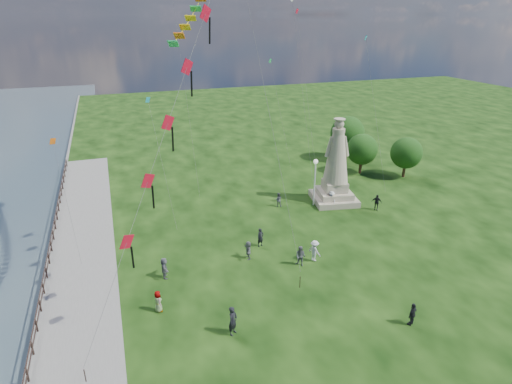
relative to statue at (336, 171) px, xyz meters
name	(u,v)px	position (x,y,z in m)	size (l,w,h in m)	color
waterfront	(63,284)	(-25.32, -6.57, -3.30)	(200.00, 200.00, 1.51)	#394D55
statue	(336,171)	(0.00, 0.00, 0.00)	(4.93, 4.93, 8.57)	tan
lamppost	(315,172)	(-2.37, -0.16, 0.24)	(0.45, 0.45, 4.81)	silver
tree_row	(366,142)	(8.69, 8.11, -0.01)	(7.76, 12.05, 5.74)	#382314
person_0	(233,321)	(-15.32, -15.53, -2.28)	(0.70, 0.46, 1.91)	black
person_1	(301,256)	(-8.35, -9.97, -2.42)	(0.79, 0.49, 1.63)	#595960
person_2	(315,251)	(-7.03, -9.66, -2.38)	(1.11, 0.57, 1.71)	silver
person_3	(412,314)	(-4.72, -18.36, -2.46)	(0.91, 0.47, 1.56)	black
person_5	(164,268)	(-18.31, -8.19, -2.43)	(1.49, 0.64, 1.61)	#595960
person_6	(260,237)	(-10.20, -6.18, -2.44)	(0.58, 0.38, 1.60)	black
person_7	(278,200)	(-5.84, 0.67, -2.51)	(0.70, 0.43, 1.45)	#595960
person_8	(331,199)	(-0.94, -1.16, -2.41)	(1.07, 0.55, 1.65)	silver
person_9	(377,202)	(2.90, -3.23, -2.43)	(0.94, 0.48, 1.61)	black
person_10	(158,301)	(-19.24, -11.90, -2.49)	(0.73, 0.45, 1.49)	#595960
person_11	(248,250)	(-11.76, -7.68, -2.49)	(1.38, 0.59, 1.49)	#595960
red_kite_train	(176,103)	(-17.03, -10.95, 9.86)	(10.90, 9.35, 21.09)	black
small_kites	(245,68)	(-7.26, 6.55, 9.59)	(31.74, 20.39, 24.94)	teal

